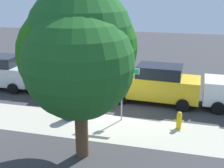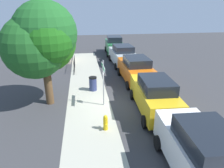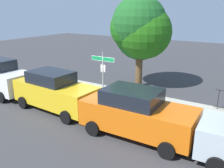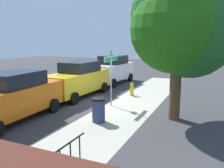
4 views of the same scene
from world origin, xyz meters
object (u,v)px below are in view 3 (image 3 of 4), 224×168
(car_yellow, at_px, (55,91))
(fire_hydrant, at_px, (72,84))
(street_sign, at_px, (103,67))
(car_orange, at_px, (137,113))
(trash_bin, at_px, (143,95))
(shade_tree, at_px, (140,30))

(car_yellow, xyz_separation_m, fire_hydrant, (-1.40, 2.87, -0.63))
(street_sign, xyz_separation_m, car_yellow, (-1.18, -2.67, -0.89))
(car_orange, bearing_deg, fire_hydrant, 152.58)
(street_sign, relative_size, fire_hydrant, 3.56)
(car_orange, bearing_deg, trash_bin, 109.65)
(shade_tree, height_order, fire_hydrant, shade_tree)
(shade_tree, xyz_separation_m, car_orange, (2.91, -6.12, -2.81))
(shade_tree, distance_m, trash_bin, 4.60)
(car_orange, xyz_separation_m, fire_hydrant, (-6.20, 3.07, -0.61))
(street_sign, height_order, car_orange, street_sign)
(car_yellow, distance_m, car_orange, 4.80)
(street_sign, height_order, fire_hydrant, street_sign)
(shade_tree, height_order, car_yellow, shade_tree)
(street_sign, bearing_deg, fire_hydrant, 175.60)
(car_yellow, xyz_separation_m, trash_bin, (3.52, 3.17, -0.52))
(fire_hydrant, bearing_deg, car_yellow, -64.03)
(street_sign, distance_m, shade_tree, 3.83)
(shade_tree, relative_size, car_orange, 1.26)
(street_sign, xyz_separation_m, shade_tree, (0.70, 3.24, 1.90))
(street_sign, relative_size, shade_tree, 0.47)
(shade_tree, distance_m, car_yellow, 6.81)
(shade_tree, bearing_deg, trash_bin, -59.19)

